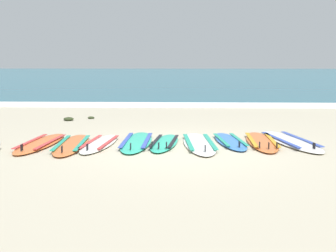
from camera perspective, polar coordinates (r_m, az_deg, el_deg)
The scene contains 14 objects.
ground_plane at distance 8.33m, azimuth 1.43°, elevation -2.99°, with size 80.00×80.00×0.00m, color #B7AD93.
sea at distance 45.38m, azimuth 2.02°, elevation 6.52°, with size 80.00×60.00×0.10m, color #23667A.
wave_foam_strip at distance 15.85m, azimuth 1.77°, elevation 2.72°, with size 80.00×0.84×0.11m, color white.
surfboard_0 at distance 9.08m, azimuth -16.03°, elevation -2.13°, with size 0.70×2.27×0.18m.
surfboard_1 at distance 8.80m, azimuth -12.27°, elevation -2.33°, with size 0.70×2.28×0.18m.
surfboard_2 at distance 8.80m, azimuth -8.77°, elevation -2.24°, with size 0.68×2.07×0.18m.
surfboard_3 at distance 8.89m, azimuth -4.06°, elevation -2.04°, with size 0.60×2.33×0.18m.
surfboard_4 at distance 8.78m, azimuth -0.45°, elevation -2.16°, with size 0.67×1.98×0.18m.
surfboard_5 at distance 8.73m, azimuth 4.03°, elevation -2.24°, with size 0.78×2.42×0.18m.
surfboard_6 at distance 9.03m, azimuth 7.95°, elevation -1.94°, with size 0.73×2.03×0.18m.
surfboard_7 at distance 9.10m, azimuth 11.93°, elevation -1.96°, with size 0.62×2.27×0.18m.
surfboard_8 at distance 9.30m, azimuth 15.42°, elevation -1.86°, with size 1.12×2.59×0.18m.
seaweed_clump_near_shoreline at distance 12.75m, azimuth -9.85°, elevation 1.07°, with size 0.19×0.16×0.07m, color #2D381E.
seaweed_clump_mid_sand at distance 12.47m, azimuth -12.64°, elevation 0.89°, with size 0.28×0.22×0.10m, color #2D381E.
Camera 1 is at (0.09, -8.16, 1.67)m, focal length 47.48 mm.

